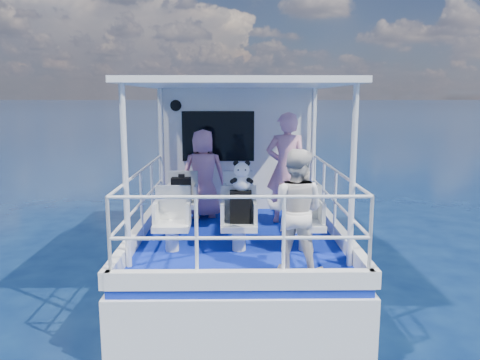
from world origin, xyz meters
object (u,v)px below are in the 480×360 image
Objects in this scene: backpack_center at (241,207)px; passenger_stbd_aft at (295,211)px; panda at (242,176)px; passenger_port_fwd at (203,174)px.

passenger_stbd_aft is at bearing -51.51° from backpack_center.
passenger_stbd_aft is 1.05m from panda.
passenger_stbd_aft reaches higher than backpack_center.
passenger_port_fwd is at bearing -44.65° from passenger_stbd_aft.
passenger_port_fwd is 2.86m from passenger_stbd_aft.
passenger_stbd_aft is 3.37× the size of backpack_center.
passenger_port_fwd reaches higher than backpack_center.
backpack_center is 0.42m from panda.
passenger_port_fwd is at bearing 109.35° from panda.
passenger_stbd_aft is at bearing -52.74° from panda.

